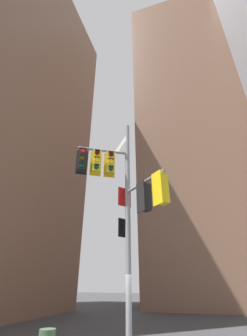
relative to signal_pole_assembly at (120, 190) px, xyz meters
The scene contains 2 objects.
building_mid_block 28.52m from the signal_pole_assembly, 79.36° to the left, with size 14.19×14.19×46.28m, color brown.
signal_pole_assembly is the anchor object (origin of this frame).
Camera 1 is at (2.42, -8.40, 2.20)m, focal length 24.07 mm.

